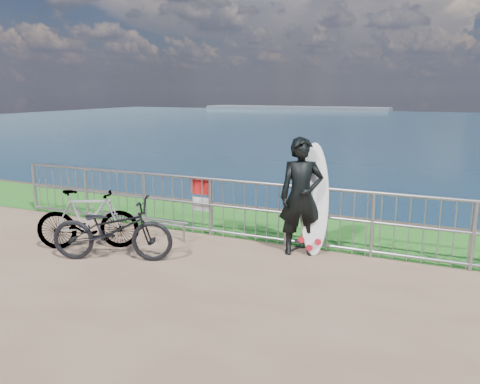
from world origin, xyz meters
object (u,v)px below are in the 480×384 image
at_px(surfboard, 314,203).
at_px(bicycle_far, 88,219).
at_px(surfer, 301,197).
at_px(bicycle_near, 112,229).

height_order(surfboard, bicycle_far, surfboard).
bearing_deg(surfer, bicycle_near, -173.17).
relative_size(surfer, bicycle_near, 1.00).
bearing_deg(surfer, surfboard, 11.13).
xyz_separation_m(surfboard, bicycle_far, (-3.66, -1.38, -0.34)).
xyz_separation_m(surfboard, bicycle_near, (-2.90, -1.66, -0.35)).
distance_m(surfer, bicycle_near, 3.15).
distance_m(surfer, bicycle_far, 3.72).
bearing_deg(surfboard, bicycle_far, -159.34).
bearing_deg(bicycle_far, surfboard, -96.95).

